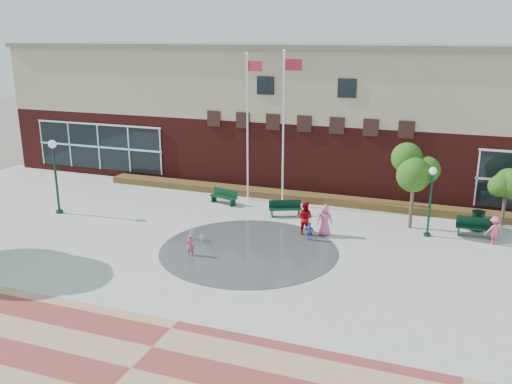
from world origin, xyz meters
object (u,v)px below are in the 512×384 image
(flagpole_left, at_px, (248,120))
(child_splash, at_px, (190,245))
(flagpole_right, at_px, (284,121))
(trash_can, at_px, (478,221))
(bench_left, at_px, (224,199))

(flagpole_left, distance_m, child_splash, 10.18)
(flagpole_right, distance_m, trash_can, 11.67)
(trash_can, xyz_separation_m, child_splash, (-12.43, -8.11, -0.03))
(flagpole_right, bearing_deg, flagpole_left, 170.92)
(child_splash, bearing_deg, bench_left, -108.69)
(flagpole_right, relative_size, bench_left, 4.86)
(flagpole_left, distance_m, bench_left, 4.94)
(bench_left, distance_m, trash_can, 14.17)
(child_splash, bearing_deg, trash_can, -178.11)
(bench_left, distance_m, child_splash, 7.99)
(child_splash, bearing_deg, flagpole_left, -117.16)
(flagpole_left, relative_size, child_splash, 8.58)
(flagpole_right, bearing_deg, bench_left, -164.14)
(trash_can, height_order, child_splash, trash_can)
(flagpole_left, height_order, trash_can, flagpole_left)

